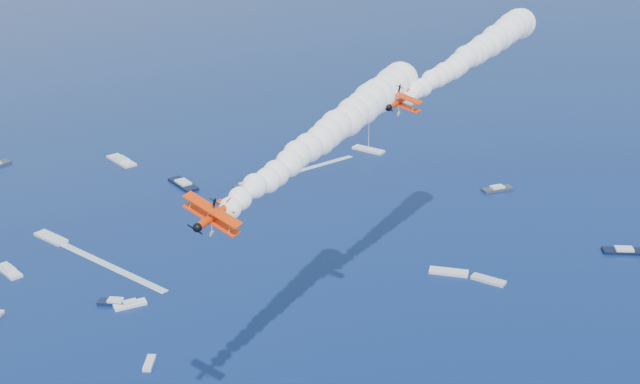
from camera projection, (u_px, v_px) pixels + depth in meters
biplane_lead at (398, 101)px, 124.26m from camera, size 9.79×10.82×6.63m
biplane_trail at (213, 216)px, 91.00m from camera, size 9.76×10.59×7.07m
smoke_trail_lead at (471, 55)px, 143.72m from camera, size 54.70×44.95×9.86m
smoke_trail_trail at (328, 133)px, 111.42m from camera, size 54.88×48.99×9.86m
spectator_boats at (88, 241)px, 204.65m from camera, size 226.38×156.71×0.70m
boat_wakes at (376, 225)px, 214.18m from camera, size 154.50×116.68×0.04m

